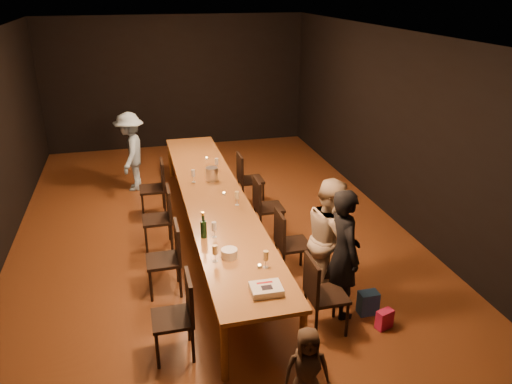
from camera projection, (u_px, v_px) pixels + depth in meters
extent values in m
plane|color=#4E2413|center=(215.00, 240.00, 7.65)|extent=(10.00, 10.00, 0.00)
cube|color=black|center=(176.00, 83.00, 11.53)|extent=(6.00, 0.04, 3.00)
cube|color=black|center=(403.00, 132.00, 7.74)|extent=(0.04, 10.00, 3.00)
cube|color=silver|center=(208.00, 36.00, 6.48)|extent=(6.00, 10.00, 0.04)
cube|color=olive|center=(214.00, 197.00, 7.37)|extent=(0.90, 6.00, 0.05)
cylinder|color=olive|center=(224.00, 351.00, 4.83)|extent=(0.08, 0.08, 0.70)
cylinder|color=olive|center=(303.00, 338.00, 5.01)|extent=(0.08, 0.08, 0.70)
cylinder|color=olive|center=(171.00, 160.00, 10.01)|extent=(0.08, 0.08, 0.70)
cylinder|color=olive|center=(210.00, 157.00, 10.19)|extent=(0.08, 0.08, 0.70)
imported|color=black|center=(344.00, 253.00, 5.71)|extent=(0.38, 0.58, 1.57)
imported|color=beige|center=(331.00, 238.00, 6.07)|extent=(0.73, 0.86, 1.54)
imported|color=#82A6C9|center=(131.00, 152.00, 9.26)|extent=(0.71, 1.04, 1.48)
imported|color=#413124|center=(307.00, 370.00, 4.47)|extent=(0.47, 0.34, 0.87)
cube|color=#CA1E52|center=(385.00, 319.00, 5.66)|extent=(0.22, 0.16, 0.23)
cube|color=#2960B4|center=(368.00, 303.00, 5.91)|extent=(0.23, 0.15, 0.29)
cube|color=white|center=(266.00, 289.00, 5.04)|extent=(0.33, 0.26, 0.07)
cube|color=black|center=(267.00, 287.00, 5.00)|extent=(0.11, 0.09, 0.00)
cube|color=red|center=(265.00, 283.00, 5.08)|extent=(0.16, 0.03, 0.00)
cylinder|color=white|center=(229.00, 253.00, 5.67)|extent=(0.21, 0.21, 0.11)
cylinder|color=silver|center=(212.00, 174.00, 7.86)|extent=(0.26, 0.26, 0.22)
cylinder|color=#B2B7B2|center=(260.00, 266.00, 5.49)|extent=(0.05, 0.05, 0.03)
cylinder|color=#B2B7B2|center=(224.00, 194.00, 7.37)|extent=(0.05, 0.05, 0.03)
cylinder|color=#B2B7B2|center=(207.00, 158.00, 8.84)|extent=(0.05, 0.05, 0.03)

